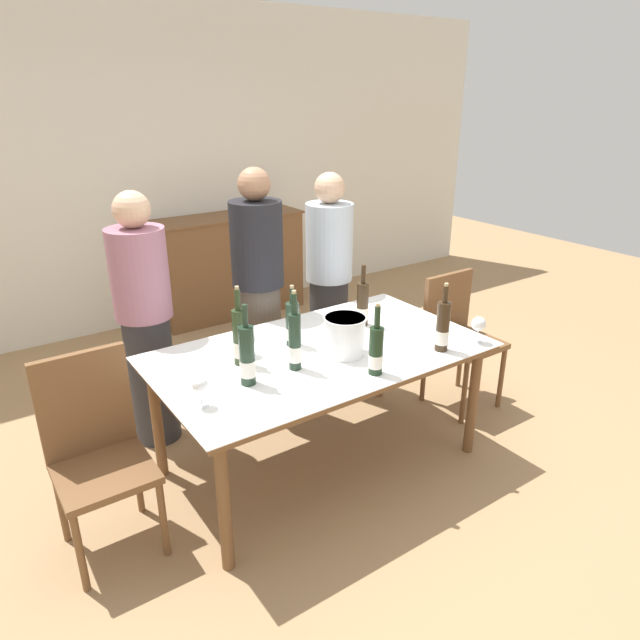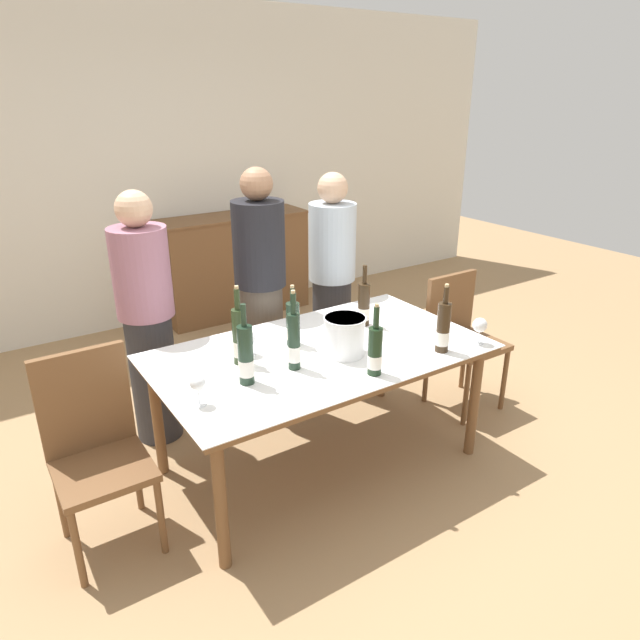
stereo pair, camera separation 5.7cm
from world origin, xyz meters
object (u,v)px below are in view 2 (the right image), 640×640
wine_bottle_0 (246,357)px  chair_right_end (460,331)px  wine_bottle_5 (375,351)px  wine_bottle_2 (239,337)px  wine_bottle_4 (294,342)px  wine_glass_1 (198,384)px  person_host (148,322)px  chair_left_end (95,441)px  wine_glass_2 (248,340)px  wine_bottle_6 (293,325)px  wine_glass_0 (480,326)px  wine_bottle_1 (364,305)px  person_guest_left (261,296)px  sideboard_cabinet (235,265)px  wine_bottle_3 (443,328)px  ice_bucket (345,335)px  dining_table (320,361)px  person_guest_right (332,282)px

wine_bottle_0 → chair_right_end: size_ratio=0.45×
wine_bottle_5 → wine_bottle_2: bearing=136.3°
wine_bottle_4 → wine_glass_1: wine_bottle_4 is taller
person_host → chair_right_end: bearing=-21.1°
wine_bottle_2 → wine_bottle_4: bearing=-45.9°
wine_glass_1 → chair_left_end: chair_left_end is taller
wine_bottle_2 → wine_glass_1: bearing=-140.4°
wine_glass_2 → chair_left_end: size_ratio=0.14×
wine_bottle_0 → wine_bottle_6: wine_bottle_0 is taller
wine_bottle_4 → wine_glass_2: size_ratio=3.11×
wine_bottle_0 → wine_bottle_4: bearing=1.2°
wine_bottle_5 → wine_glass_0: 0.72m
wine_glass_1 → wine_bottle_1: bearing=16.2°
wine_glass_1 → wine_bottle_5: bearing=-12.9°
person_guest_left → wine_bottle_1: bearing=-56.6°
wine_bottle_5 → wine_glass_0: size_ratio=2.44×
sideboard_cabinet → wine_bottle_6: wine_bottle_6 is taller
wine_bottle_3 → wine_bottle_1: bearing=103.3°
wine_bottle_3 → wine_glass_0: size_ratio=2.50×
wine_glass_0 → ice_bucket: bearing=156.9°
wine_bottle_0 → wine_glass_1: size_ratio=2.74×
sideboard_cabinet → dining_table: 2.60m
dining_table → wine_bottle_1: wine_bottle_1 is taller
chair_right_end → wine_bottle_2: bearing=179.3°
wine_glass_2 → chair_right_end: size_ratio=0.15×
wine_bottle_0 → wine_bottle_4: 0.27m
wine_glass_2 → person_host: bearing=117.6°
wine_bottle_2 → chair_left_end: (-0.77, -0.01, -0.34)m
wine_glass_0 → person_guest_left: bearing=122.9°
wine_bottle_3 → wine_glass_1: size_ratio=2.58×
sideboard_cabinet → wine_bottle_2: 2.68m
ice_bucket → wine_bottle_4: bearing=179.0°
sideboard_cabinet → wine_bottle_3: (-0.13, -2.88, 0.38)m
person_guest_left → wine_glass_0: bearing=-57.1°
person_guest_left → person_guest_right: size_ratio=1.05×
wine_glass_1 → wine_glass_2: wine_glass_1 is taller
chair_right_end → wine_glass_2: bearing=177.1°
wine_bottle_5 → wine_glass_2: (-0.43, 0.54, -0.03)m
dining_table → wine_bottle_0: 0.55m
wine_bottle_6 → chair_left_end: (-1.12, -0.06, -0.31)m
wine_bottle_2 → wine_glass_0: (1.22, -0.52, -0.04)m
wine_bottle_3 → dining_table: bearing=146.0°
ice_bucket → person_guest_right: 1.11m
wine_bottle_1 → wine_glass_0: 0.69m
wine_glass_2 → chair_left_end: 0.90m
wine_bottle_3 → wine_bottle_6: wine_bottle_3 is taller
dining_table → wine_bottle_3: bearing=-34.0°
wine_bottle_0 → wine_bottle_3: size_ratio=1.06×
wine_bottle_1 → person_guest_left: (-0.39, 0.59, -0.04)m
wine_glass_0 → person_guest_right: (-0.14, 1.25, -0.06)m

